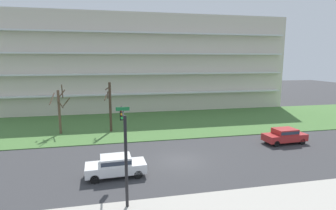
{
  "coord_description": "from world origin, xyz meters",
  "views": [
    {
      "loc": [
        -5.52,
        -21.09,
        8.57
      ],
      "look_at": [
        0.23,
        6.0,
        3.89
      ],
      "focal_mm": 28.43,
      "sensor_mm": 36.0,
      "label": 1
    }
  ],
  "objects_px": {
    "sedan_red_center_left": "(285,135)",
    "traffic_signal_mast": "(124,136)",
    "tree_far_left": "(60,109)",
    "tree_left": "(110,106)",
    "sedan_white_near_left": "(116,165)"
  },
  "relations": [
    {
      "from": "sedan_red_center_left",
      "to": "traffic_signal_mast",
      "type": "distance_m",
      "value": 18.48
    },
    {
      "from": "tree_far_left",
      "to": "tree_left",
      "type": "relative_size",
      "value": 0.98
    },
    {
      "from": "sedan_red_center_left",
      "to": "tree_far_left",
      "type": "bearing_deg",
      "value": -23.15
    },
    {
      "from": "sedan_white_near_left",
      "to": "tree_left",
      "type": "bearing_deg",
      "value": 88.8
    },
    {
      "from": "tree_far_left",
      "to": "sedan_red_center_left",
      "type": "distance_m",
      "value": 25.01
    },
    {
      "from": "tree_far_left",
      "to": "tree_left",
      "type": "xyz_separation_m",
      "value": [
        5.7,
        -0.23,
        0.13
      ]
    },
    {
      "from": "sedan_red_center_left",
      "to": "tree_left",
      "type": "bearing_deg",
      "value": -28.27
    },
    {
      "from": "sedan_white_near_left",
      "to": "sedan_red_center_left",
      "type": "distance_m",
      "value": 17.89
    },
    {
      "from": "tree_left",
      "to": "sedan_white_near_left",
      "type": "distance_m",
      "value": 13.05
    },
    {
      "from": "traffic_signal_mast",
      "to": "sedan_white_near_left",
      "type": "bearing_deg",
      "value": 101.6
    },
    {
      "from": "tree_far_left",
      "to": "sedan_white_near_left",
      "type": "height_order",
      "value": "tree_far_left"
    },
    {
      "from": "tree_far_left",
      "to": "traffic_signal_mast",
      "type": "bearing_deg",
      "value": -67.16
    },
    {
      "from": "tree_far_left",
      "to": "sedan_red_center_left",
      "type": "height_order",
      "value": "tree_far_left"
    },
    {
      "from": "tree_left",
      "to": "sedan_white_near_left",
      "type": "bearing_deg",
      "value": -88.28
    },
    {
      "from": "tree_left",
      "to": "traffic_signal_mast",
      "type": "distance_m",
      "value": 15.58
    }
  ]
}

